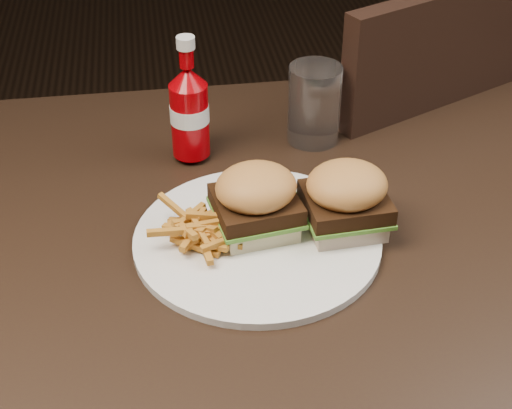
{
  "coord_description": "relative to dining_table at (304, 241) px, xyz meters",
  "views": [
    {
      "loc": [
        -0.17,
        -0.75,
        1.34
      ],
      "look_at": [
        -0.06,
        -0.01,
        0.8
      ],
      "focal_mm": 55.0,
      "sensor_mm": 36.0,
      "label": 1
    }
  ],
  "objects": [
    {
      "name": "ketchup_bottle",
      "position": [
        -0.12,
        0.19,
        0.08
      ],
      "size": [
        0.06,
        0.06,
        0.1
      ],
      "primitive_type": "cylinder",
      "rotation": [
        0.0,
        0.0,
        0.25
      ],
      "color": "#930005",
      "rests_on": "dining_table"
    },
    {
      "name": "sandwich_half_b",
      "position": [
        0.04,
        -0.02,
        0.04
      ],
      "size": [
        0.09,
        0.09,
        0.02
      ],
      "primitive_type": "cube",
      "rotation": [
        0.0,
        0.0,
        0.06
      ],
      "color": "beige",
      "rests_on": "plate"
    },
    {
      "name": "sandwich_half_a",
      "position": [
        -0.06,
        -0.01,
        0.04
      ],
      "size": [
        0.1,
        0.09,
        0.02
      ],
      "primitive_type": "cube",
      "rotation": [
        0.0,
        0.0,
        0.15
      ],
      "color": "beige",
      "rests_on": "plate"
    },
    {
      "name": "plate",
      "position": [
        -0.06,
        -0.02,
        0.03
      ],
      "size": [
        0.3,
        0.3,
        0.01
      ],
      "primitive_type": "cylinder",
      "color": "white",
      "rests_on": "dining_table"
    },
    {
      "name": "chair_far",
      "position": [
        0.21,
        0.5,
        -0.3
      ],
      "size": [
        0.62,
        0.62,
        0.04
      ],
      "primitive_type": "cube",
      "rotation": [
        0.0,
        0.0,
        3.58
      ],
      "color": "black",
      "rests_on": "ground"
    },
    {
      "name": "tumbler",
      "position": [
        0.05,
        0.21,
        0.08
      ],
      "size": [
        0.1,
        0.1,
        0.12
      ],
      "primitive_type": "cylinder",
      "rotation": [
        0.0,
        0.0,
        0.37
      ],
      "color": "white",
      "rests_on": "dining_table"
    },
    {
      "name": "dining_table",
      "position": [
        0.0,
        0.0,
        0.0
      ],
      "size": [
        1.2,
        0.8,
        0.04
      ],
      "primitive_type": "cube",
      "color": "black",
      "rests_on": "ground"
    },
    {
      "name": "fries_pile",
      "position": [
        -0.12,
        -0.02,
        0.05
      ],
      "size": [
        0.1,
        0.1,
        0.04
      ],
      "primitive_type": null,
      "rotation": [
        0.0,
        0.0,
        0.0
      ],
      "color": "#AC6A29",
      "rests_on": "plate"
    }
  ]
}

